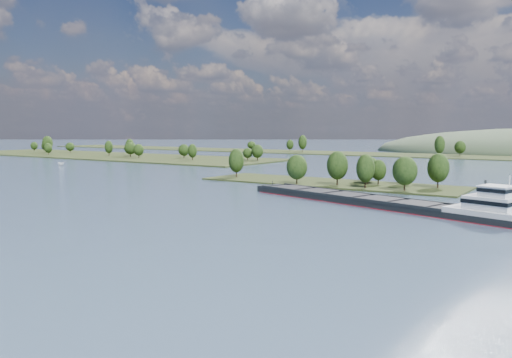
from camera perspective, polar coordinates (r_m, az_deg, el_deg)
The scene contains 6 objects.
ground at distance 140.58m, azimuth -2.50°, elevation -2.76°, with size 1800.00×1800.00×0.00m, color #394962.
tree_island at distance 187.25m, azimuth 10.00°, elevation 0.48°, with size 100.00×31.58×13.55m.
left_bank at distance 400.84m, azimuth -16.97°, elevation 2.65°, with size 300.00×80.00×15.86m.
back_shoreline at distance 398.86m, azimuth 23.29°, elevation 2.39°, with size 900.00×60.00×16.66m.
cargo_barge at distance 137.25m, azimuth 14.76°, elevation -2.54°, with size 83.52×32.30×11.36m.
motorboat at distance 303.69m, azimuth -21.37°, elevation 1.62°, with size 2.06×5.48×2.12m, color silver.
Camera 1 is at (82.94, 8.41, 20.71)m, focal length 35.00 mm.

